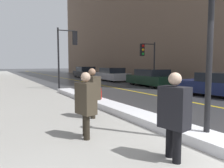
% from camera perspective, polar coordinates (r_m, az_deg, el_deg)
% --- Properties ---
extents(sidewalk_slab, '(4.00, 80.00, 0.01)m').
position_cam_1_polar(sidewalk_slab, '(16.78, -23.84, -0.82)').
color(sidewalk_slab, '#B2AFA8').
rests_on(sidewalk_slab, ground).
extents(road_centre_stripe, '(0.16, 80.00, 0.00)m').
position_cam_1_polar(road_centre_stripe, '(18.33, -4.84, 0.08)').
color(road_centre_stripe, gold).
rests_on(road_centre_stripe, ground).
extents(snow_bank_curb, '(0.75, 11.64, 0.22)m').
position_cam_1_polar(snow_bank_curb, '(7.84, 0.14, -6.03)').
color(snow_bank_curb, white).
rests_on(snow_bank_curb, ground).
extents(building_facade_right, '(6.00, 36.00, 19.68)m').
position_cam_1_polar(building_facade_right, '(29.99, 5.90, 21.06)').
color(building_facade_right, '#846B56').
rests_on(building_facade_right, ground).
extents(lamp_post, '(0.28, 0.28, 4.24)m').
position_cam_1_polar(lamp_post, '(4.99, 24.45, 15.64)').
color(lamp_post, black).
rests_on(lamp_post, ground).
extents(traffic_light_near, '(1.31, 0.33, 3.96)m').
position_cam_1_polar(traffic_light_near, '(14.78, -11.30, 9.87)').
color(traffic_light_near, black).
rests_on(traffic_light_near, ground).
extents(traffic_light_far, '(1.31, 0.33, 3.29)m').
position_cam_1_polar(traffic_light_far, '(16.65, 9.05, 7.65)').
color(traffic_light_far, black).
rests_on(traffic_light_far, ground).
extents(pedestrian_trailing, '(0.38, 0.54, 1.50)m').
position_cam_1_polar(pedestrian_trailing, '(3.83, 15.91, -7.12)').
color(pedestrian_trailing, black).
rests_on(pedestrian_trailing, ground).
extents(pedestrian_in_glasses, '(0.37, 0.52, 1.47)m').
position_cam_1_polar(pedestrian_in_glasses, '(4.81, -6.85, -4.69)').
color(pedestrian_in_glasses, '#2A241B').
rests_on(pedestrian_in_glasses, ground).
extents(pedestrian_with_shoulder_bag, '(0.38, 0.72, 1.51)m').
position_cam_1_polar(pedestrian_with_shoulder_bag, '(6.64, -5.26, -1.73)').
color(pedestrian_with_shoulder_bag, '#2A241B').
rests_on(pedestrian_with_shoulder_bag, ground).
extents(parked_car_navy, '(2.18, 4.75, 1.21)m').
position_cam_1_polar(parked_car_navy, '(12.26, 27.12, -0.30)').
color(parked_car_navy, navy).
rests_on(parked_car_navy, ground).
extents(parked_car_dark_green, '(2.11, 4.37, 1.26)m').
position_cam_1_polar(parked_car_dark_green, '(16.58, 10.20, 1.56)').
color(parked_car_dark_green, black).
rests_on(parked_car_dark_green, ground).
extents(parked_car_silver, '(2.12, 4.93, 1.28)m').
position_cam_1_polar(parked_car_silver, '(21.57, -0.13, 2.49)').
color(parked_car_silver, '#B2B2B7').
rests_on(parked_car_silver, ground).
extents(parked_car_black, '(2.21, 4.83, 1.33)m').
position_cam_1_polar(parked_car_black, '(26.97, -7.01, 3.02)').
color(parked_car_black, black).
rests_on(parked_car_black, ground).
extents(fire_hydrant, '(0.20, 0.20, 0.70)m').
position_cam_1_polar(fire_hydrant, '(8.98, -3.33, -3.07)').
color(fire_hydrant, red).
rests_on(fire_hydrant, ground).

